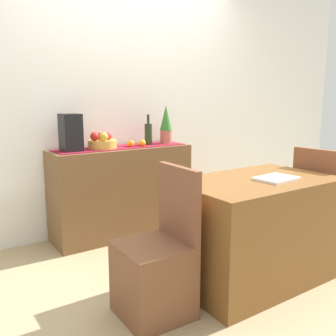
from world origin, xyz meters
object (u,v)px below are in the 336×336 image
Objects in this scene: fruit_bowl at (102,144)px; open_book at (276,178)px; sideboard_console at (122,191)px; potted_plant at (166,124)px; chair_by_corner at (323,222)px; chair_near_window at (156,273)px; dining_table at (254,229)px; coffee_maker at (71,133)px; wine_bottle at (148,134)px.

fruit_bowl reaches higher than open_book.
fruit_bowl is (-0.19, 0.00, 0.46)m from sideboard_console.
chair_by_corner is at bearing -62.31° from potted_plant.
fruit_bowl reaches higher than chair_near_window.
fruit_bowl reaches higher than sideboard_console.
potted_plant reaches higher than chair_by_corner.
dining_table is 1.26× the size of chair_near_window.
fruit_bowl reaches higher than chair_by_corner.
fruit_bowl is 0.31m from coffee_maker.
chair_by_corner is at bearing -38.53° from coffee_maker.
chair_by_corner is (1.39, -1.33, -0.62)m from fruit_bowl.
fruit_bowl is 0.87× the size of wine_bottle.
dining_table is (0.07, -1.33, -0.58)m from wine_bottle.
sideboard_console is 4.45× the size of wine_bottle.
chair_by_corner reaches higher than sideboard_console.
chair_near_window is at bearing 169.14° from open_book.
sideboard_console is 1.38m from dining_table.
wine_bottle is at bearing 91.81° from open_book.
coffee_maker is 0.28× the size of dining_table.
potted_plant is 0.43× the size of chair_by_corner.
fruit_bowl is 0.49m from wine_bottle.
chair_near_window is (-0.76, -1.33, -0.69)m from wine_bottle.
chair_by_corner is at bearing 2.43° from open_book.
chair_by_corner is at bearing -43.89° from fruit_bowl.
wine_bottle is 0.77× the size of potted_plant.
dining_table is at bearing -95.61° from potted_plant.
potted_plant is (0.50, -0.00, 0.62)m from sideboard_console.
open_book is 0.31× the size of chair_by_corner.
dining_table is at bearing -57.64° from coffee_maker.
fruit_bowl is at bearing 180.00° from wine_bottle.
sideboard_console is 0.75m from coffee_maker.
fruit_bowl is 0.70m from potted_plant.
coffee_maker is (-0.77, 0.00, 0.05)m from wine_bottle.
fruit_bowl is at bearing 136.11° from chair_by_corner.
open_book is (0.17, -1.43, -0.20)m from wine_bottle.
chair_by_corner is at bearing -55.85° from wine_bottle.
coffee_maker is at bearing 180.00° from potted_plant.
open_book is at bearing -72.00° from sideboard_console.
wine_bottle is 0.92× the size of coffee_maker.
dining_table is (0.37, -1.33, -0.05)m from sideboard_console.
open_book is (0.65, -1.43, -0.14)m from fruit_bowl.
sideboard_console is 0.50m from fruit_bowl.
chair_by_corner is at bearing -48.01° from sideboard_console.
coffee_maker is at bearing 180.00° from sideboard_console.
dining_table is at bearing 0.03° from chair_near_window.
coffee_maker is 1.52m from chair_near_window.
coffee_maker reaches higher than wine_bottle.
coffee_maker is 2.26m from chair_by_corner.
potted_plant is at bearing 117.69° from chair_by_corner.
chair_near_window is (-0.83, -0.00, -0.10)m from dining_table.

